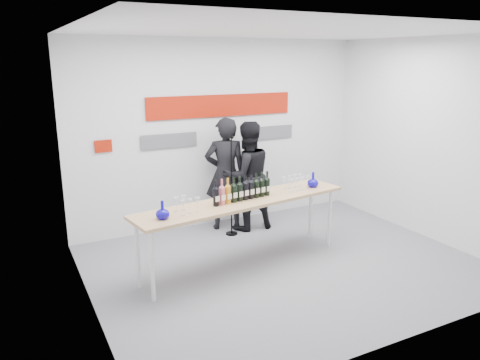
% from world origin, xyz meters
% --- Properties ---
extents(ground, '(5.00, 5.00, 0.00)m').
position_xyz_m(ground, '(0.00, 0.00, 0.00)').
color(ground, slate).
rests_on(ground, ground).
extents(back_wall, '(5.00, 0.04, 3.00)m').
position_xyz_m(back_wall, '(0.00, 2.00, 1.50)').
color(back_wall, silver).
rests_on(back_wall, ground).
extents(signage, '(3.38, 0.02, 0.79)m').
position_xyz_m(signage, '(-0.06, 1.97, 1.81)').
color(signage, '#A21806').
rests_on(signage, back_wall).
extents(tasting_table, '(3.07, 1.03, 0.90)m').
position_xyz_m(tasting_table, '(-0.50, 0.26, 0.84)').
color(tasting_table, '#DAB375').
rests_on(tasting_table, ground).
extents(wine_bottles, '(0.89, 0.20, 0.33)m').
position_xyz_m(wine_bottles, '(-0.52, 0.25, 1.07)').
color(wine_bottles, black).
rests_on(wine_bottles, tasting_table).
extents(decanter_left, '(0.16, 0.16, 0.21)m').
position_xyz_m(decanter_left, '(-1.66, 0.03, 1.01)').
color(decanter_left, '#0F0898').
rests_on(decanter_left, tasting_table).
extents(decanter_right, '(0.16, 0.16, 0.21)m').
position_xyz_m(decanter_right, '(0.68, 0.38, 1.01)').
color(decanter_right, '#0F0898').
rests_on(decanter_right, tasting_table).
extents(glasses_left, '(0.28, 0.24, 0.18)m').
position_xyz_m(glasses_left, '(-1.34, 0.12, 1.00)').
color(glasses_left, silver).
rests_on(glasses_left, tasting_table).
extents(glasses_right, '(0.38, 0.27, 0.18)m').
position_xyz_m(glasses_right, '(0.40, 0.39, 1.00)').
color(glasses_right, silver).
rests_on(glasses_right, tasting_table).
extents(presenter_left, '(0.76, 0.62, 1.81)m').
position_xyz_m(presenter_left, '(-0.10, 1.64, 0.90)').
color(presenter_left, black).
rests_on(presenter_left, ground).
extents(presenter_right, '(0.88, 0.70, 1.74)m').
position_xyz_m(presenter_right, '(0.20, 1.47, 0.87)').
color(presenter_right, black).
rests_on(presenter_right, ground).
extents(mic_stand, '(0.18, 0.18, 1.57)m').
position_xyz_m(mic_stand, '(-0.15, 1.33, 0.48)').
color(mic_stand, black).
rests_on(mic_stand, ground).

